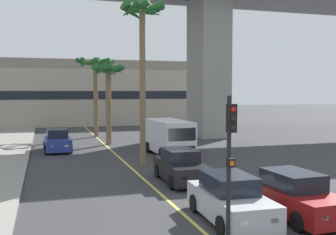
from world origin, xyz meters
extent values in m
cube|color=#DBCC4C|center=(0.00, 24.00, 0.00)|extent=(0.14, 56.00, 0.01)
cube|color=gray|center=(10.29, 34.60, 6.48)|extent=(2.80, 4.40, 12.96)
cube|color=#BCB29E|center=(0.00, 52.27, 3.46)|extent=(34.74, 8.00, 6.92)
cube|color=gray|center=(0.00, 52.27, 7.52)|extent=(34.05, 7.20, 1.20)
cube|color=black|center=(0.00, 48.25, 3.81)|extent=(31.27, 0.04, 1.00)
cube|color=black|center=(1.54, 16.94, 0.58)|extent=(1.82, 4.15, 0.80)
cube|color=black|center=(1.55, 17.09, 1.26)|extent=(1.45, 2.09, 0.60)
cube|color=#F2EDCC|center=(1.95, 14.92, 0.63)|extent=(0.24, 0.09, 0.14)
cube|color=#F2EDCC|center=(1.02, 14.95, 0.63)|extent=(0.24, 0.09, 0.14)
cylinder|color=black|center=(2.31, 15.65, 0.32)|extent=(0.24, 0.65, 0.64)
cylinder|color=black|center=(0.70, 15.70, 0.32)|extent=(0.24, 0.65, 0.64)
cylinder|color=black|center=(2.39, 18.19, 0.32)|extent=(0.24, 0.65, 0.64)
cylinder|color=black|center=(0.77, 18.24, 0.32)|extent=(0.24, 0.65, 0.64)
cube|color=navy|center=(-3.75, 28.83, 0.58)|extent=(1.84, 4.15, 0.80)
cube|color=black|center=(-3.76, 28.98, 1.26)|extent=(1.46, 2.10, 0.60)
cube|color=#F2EDCC|center=(-3.22, 26.83, 0.63)|extent=(0.24, 0.09, 0.14)
cube|color=#F2EDCC|center=(-4.15, 26.80, 0.63)|extent=(0.24, 0.09, 0.14)
cylinder|color=black|center=(-2.90, 27.58, 0.32)|extent=(0.24, 0.65, 0.64)
cylinder|color=black|center=(-4.52, 27.53, 0.32)|extent=(0.24, 0.65, 0.64)
cylinder|color=black|center=(-2.99, 30.12, 0.32)|extent=(0.24, 0.65, 0.64)
cylinder|color=black|center=(-4.60, 30.07, 0.32)|extent=(0.24, 0.65, 0.64)
cube|color=#B7BABF|center=(1.23, 10.95, 0.58)|extent=(1.85, 4.16, 0.80)
cube|color=black|center=(1.23, 11.10, 1.26)|extent=(1.47, 2.10, 0.60)
cube|color=#F2EDCC|center=(1.62, 8.92, 0.63)|extent=(0.24, 0.09, 0.14)
cube|color=#F2EDCC|center=(0.69, 8.96, 0.63)|extent=(0.24, 0.09, 0.14)
cylinder|color=black|center=(1.99, 9.65, 0.32)|extent=(0.24, 0.65, 0.64)
cylinder|color=black|center=(0.37, 9.71, 0.32)|extent=(0.24, 0.65, 0.64)
cylinder|color=black|center=(2.08, 12.19, 0.32)|extent=(0.24, 0.65, 0.64)
cylinder|color=black|center=(0.47, 12.25, 0.32)|extent=(0.24, 0.65, 0.64)
cube|color=maroon|center=(3.54, 10.71, 0.58)|extent=(1.86, 4.16, 0.80)
cube|color=black|center=(3.53, 10.86, 1.26)|extent=(1.47, 2.10, 0.60)
cube|color=#F2EDCC|center=(3.15, 8.69, 0.63)|extent=(0.24, 0.09, 0.14)
cylinder|color=black|center=(2.78, 9.41, 0.32)|extent=(0.24, 0.65, 0.64)
cylinder|color=black|center=(4.29, 12.02, 0.32)|extent=(0.24, 0.65, 0.64)
cylinder|color=black|center=(2.68, 11.95, 0.32)|extent=(0.24, 0.65, 0.64)
cube|color=white|center=(3.34, 24.80, 1.31)|extent=(2.14, 5.25, 2.10)
cube|color=black|center=(3.41, 22.25, 1.66)|extent=(1.80, 0.13, 0.80)
cube|color=black|center=(3.41, 22.19, 0.73)|extent=(1.70, 0.11, 0.44)
cylinder|color=black|center=(4.33, 23.27, 0.38)|extent=(0.28, 0.77, 0.76)
cylinder|color=black|center=(2.43, 23.22, 0.38)|extent=(0.28, 0.77, 0.76)
cylinder|color=black|center=(4.25, 26.39, 0.38)|extent=(0.28, 0.77, 0.76)
cylinder|color=black|center=(2.35, 26.34, 0.38)|extent=(0.28, 0.77, 0.76)
cylinder|color=black|center=(0.15, 8.85, 2.10)|extent=(0.12, 0.12, 4.20)
cube|color=black|center=(0.15, 8.71, 3.60)|extent=(0.24, 0.20, 0.76)
sphere|color=red|center=(0.15, 8.61, 3.84)|extent=(0.14, 0.14, 0.14)
sphere|color=black|center=(0.15, 8.61, 3.60)|extent=(0.14, 0.14, 0.14)
sphere|color=black|center=(0.15, 8.61, 3.36)|extent=(0.14, 0.14, 0.14)
cube|color=black|center=(0.15, 8.73, 2.40)|extent=(0.20, 0.16, 0.24)
cube|color=orange|center=(0.15, 8.65, 2.40)|extent=(0.12, 0.03, 0.12)
cylinder|color=brown|center=(0.04, 37.31, 3.49)|extent=(0.42, 0.42, 6.99)
sphere|color=#236028|center=(0.04, 37.31, 7.14)|extent=(0.60, 0.60, 0.60)
cone|color=#236028|center=(1.22, 37.44, 6.92)|extent=(0.70, 2.45, 0.86)
cone|color=#236028|center=(0.80, 38.23, 6.84)|extent=(2.13, 1.89, 1.01)
cone|color=#236028|center=(0.01, 38.50, 6.86)|extent=(2.43, 0.49, 0.96)
cone|color=#236028|center=(-0.90, 38.05, 6.94)|extent=(1.84, 2.18, 0.83)
cone|color=#236028|center=(-1.15, 37.43, 6.85)|extent=(0.67, 2.45, 0.99)
cone|color=#236028|center=(-0.72, 36.40, 6.83)|extent=(2.14, 1.88, 1.02)
cone|color=#236028|center=(0.00, 36.12, 6.93)|extent=(2.43, 0.52, 0.84)
cone|color=#236028|center=(0.99, 36.60, 6.90)|extent=(1.80, 2.20, 0.89)
cylinder|color=brown|center=(0.75, 21.41, 4.49)|extent=(0.34, 0.34, 8.98)
sphere|color=#236028|center=(0.75, 21.41, 9.13)|extent=(0.60, 0.60, 0.60)
cone|color=#236028|center=(1.58, 21.44, 8.88)|extent=(0.50, 1.72, 0.91)
cone|color=#236028|center=(1.31, 22.02, 8.87)|extent=(1.56, 1.47, 0.91)
cone|color=#236028|center=(0.88, 22.22, 8.92)|extent=(1.75, 0.69, 0.84)
cone|color=#236028|center=(0.40, 22.15, 8.76)|extent=(1.71, 1.12, 1.08)
cone|color=#236028|center=(-0.05, 21.57, 8.88)|extent=(0.77, 1.76, 0.91)
cone|color=#236028|center=(0.03, 21.03, 8.79)|extent=(1.17, 1.70, 1.04)
cone|color=#236028|center=(0.26, 20.75, 8.77)|extent=(1.61, 1.36, 1.07)
cone|color=#236028|center=(0.96, 20.61, 8.78)|extent=(1.74, 0.84, 1.06)
cone|color=#236028|center=(1.33, 20.82, 8.77)|extent=(1.52, 1.49, 1.06)
cylinder|color=brown|center=(0.35, 31.49, 3.03)|extent=(0.44, 0.44, 6.06)
sphere|color=#236028|center=(0.35, 31.49, 6.21)|extent=(0.60, 0.60, 0.60)
cone|color=#236028|center=(1.19, 31.52, 5.97)|extent=(0.50, 1.75, 0.89)
cone|color=#236028|center=(1.00, 32.02, 5.99)|extent=(1.43, 1.62, 0.85)
cone|color=#236028|center=(0.40, 32.33, 5.90)|extent=(1.75, 0.55, 1.00)
cone|color=#236028|center=(-0.17, 32.15, 5.98)|extent=(1.63, 1.42, 0.87)
cone|color=#236028|center=(-0.47, 31.70, 5.95)|extent=(0.86, 1.79, 0.92)
cone|color=#236028|center=(-0.41, 31.12, 5.90)|extent=(1.16, 1.74, 1.00)
cone|color=#236028|center=(-0.15, 30.82, 5.89)|extent=(1.65, 1.38, 1.00)
cone|color=#236028|center=(0.49, 30.67, 5.92)|extent=(1.78, 0.72, 0.96)
cone|color=#236028|center=(0.91, 30.87, 5.88)|extent=(1.57, 1.48, 1.03)
camera|label=1|loc=(-4.61, -1.07, 4.33)|focal=43.39mm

